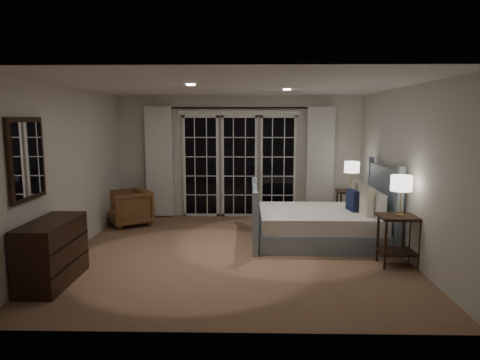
{
  "coord_description": "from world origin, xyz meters",
  "views": [
    {
      "loc": [
        0.2,
        -6.34,
        2.03
      ],
      "look_at": [
        0.05,
        0.49,
        1.05
      ],
      "focal_mm": 32.0,
      "sensor_mm": 36.0,
      "label": 1
    }
  ],
  "objects_px": {
    "nightstand_right": "(351,202)",
    "nightstand_left": "(399,232)",
    "bed": "(322,223)",
    "lamp_right": "(352,167)",
    "lamp_left": "(401,184)",
    "dresser": "(52,252)",
    "armchair": "(129,208)"
  },
  "relations": [
    {
      "from": "lamp_right",
      "to": "dresser",
      "type": "bearing_deg",
      "value": -145.37
    },
    {
      "from": "nightstand_left",
      "to": "lamp_left",
      "type": "bearing_deg",
      "value": 90.0
    },
    {
      "from": "lamp_left",
      "to": "nightstand_right",
      "type": "bearing_deg",
      "value": 93.26
    },
    {
      "from": "lamp_right",
      "to": "dresser",
      "type": "relative_size",
      "value": 0.49
    },
    {
      "from": "bed",
      "to": "lamp_left",
      "type": "height_order",
      "value": "lamp_left"
    },
    {
      "from": "nightstand_right",
      "to": "dresser",
      "type": "height_order",
      "value": "dresser"
    },
    {
      "from": "nightstand_right",
      "to": "lamp_left",
      "type": "relative_size",
      "value": 1.23
    },
    {
      "from": "bed",
      "to": "nightstand_right",
      "type": "relative_size",
      "value": 3.16
    },
    {
      "from": "lamp_right",
      "to": "armchair",
      "type": "distance_m",
      "value": 4.32
    },
    {
      "from": "nightstand_right",
      "to": "armchair",
      "type": "relative_size",
      "value": 0.91
    },
    {
      "from": "bed",
      "to": "lamp_right",
      "type": "xyz_separation_m",
      "value": [
        0.73,
        1.13,
        0.8
      ]
    },
    {
      "from": "nightstand_right",
      "to": "nightstand_left",
      "type": "bearing_deg",
      "value": -86.74
    },
    {
      "from": "nightstand_right",
      "to": "dresser",
      "type": "distance_m",
      "value": 5.32
    },
    {
      "from": "nightstand_left",
      "to": "lamp_left",
      "type": "relative_size",
      "value": 1.28
    },
    {
      "from": "bed",
      "to": "nightstand_right",
      "type": "xyz_separation_m",
      "value": [
        0.73,
        1.13,
        0.13
      ]
    },
    {
      "from": "bed",
      "to": "armchair",
      "type": "height_order",
      "value": "bed"
    },
    {
      "from": "lamp_right",
      "to": "armchair",
      "type": "height_order",
      "value": "lamp_right"
    },
    {
      "from": "bed",
      "to": "lamp_right",
      "type": "height_order",
      "value": "bed"
    },
    {
      "from": "bed",
      "to": "dresser",
      "type": "height_order",
      "value": "bed"
    },
    {
      "from": "nightstand_left",
      "to": "nightstand_right",
      "type": "xyz_separation_m",
      "value": [
        -0.13,
        2.28,
        -0.02
      ]
    },
    {
      "from": "lamp_right",
      "to": "armchair",
      "type": "relative_size",
      "value": 0.73
    },
    {
      "from": "nightstand_right",
      "to": "dresser",
      "type": "relative_size",
      "value": 0.61
    },
    {
      "from": "lamp_left",
      "to": "armchair",
      "type": "bearing_deg",
      "value": 153.35
    },
    {
      "from": "lamp_right",
      "to": "dresser",
      "type": "distance_m",
      "value": 5.37
    },
    {
      "from": "bed",
      "to": "nightstand_left",
      "type": "relative_size",
      "value": 3.04
    },
    {
      "from": "lamp_left",
      "to": "dresser",
      "type": "height_order",
      "value": "lamp_left"
    },
    {
      "from": "armchair",
      "to": "lamp_left",
      "type": "bearing_deg",
      "value": 30.07
    },
    {
      "from": "lamp_right",
      "to": "armchair",
      "type": "xyz_separation_m",
      "value": [
        -4.25,
        -0.08,
        -0.78
      ]
    },
    {
      "from": "bed",
      "to": "lamp_right",
      "type": "bearing_deg",
      "value": 57.25
    },
    {
      "from": "lamp_left",
      "to": "lamp_right",
      "type": "height_order",
      "value": "lamp_left"
    },
    {
      "from": "nightstand_left",
      "to": "bed",
      "type": "bearing_deg",
      "value": 126.8
    },
    {
      "from": "nightstand_right",
      "to": "lamp_left",
      "type": "xyz_separation_m",
      "value": [
        0.13,
        -2.28,
        0.7
      ]
    }
  ]
}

